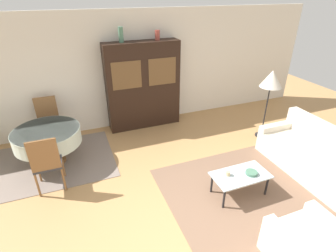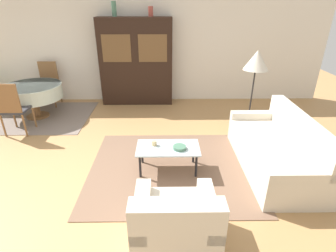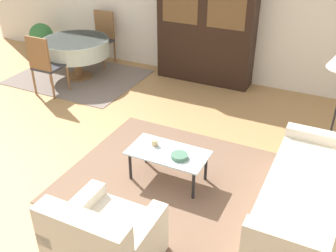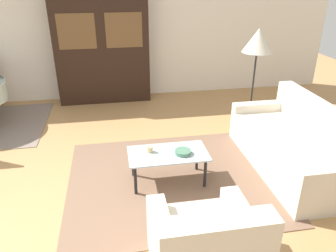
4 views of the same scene
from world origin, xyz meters
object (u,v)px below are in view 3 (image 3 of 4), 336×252
cup (155,143)px  potted_plant (42,38)px  dining_table (76,47)px  dining_chair_near (45,63)px  display_cabinet (206,26)px  couch (316,198)px  dining_chair_far (102,35)px  bowl (179,156)px  armchair (104,242)px  coffee_table (168,155)px

cup → potted_plant: size_ratio=0.11×
dining_table → dining_chair_near: dining_chair_near is taller
display_cabinet → dining_chair_near: display_cabinet is taller
couch → dining_chair_near: dining_chair_near is taller
dining_chair_far → potted_plant: dining_chair_far is taller
cup → bowl: cup is taller
cup → dining_chair_far: bearing=133.2°
dining_table → bowl: (3.07, -2.14, -0.16)m
dining_table → display_cabinet: bearing=22.9°
armchair → dining_chair_far: dining_chair_far is taller
dining_chair_near → potted_plant: (-1.38, 1.44, -0.18)m
dining_chair_near → bowl: (3.07, -1.30, -0.16)m
dining_table → potted_plant: dining_table is taller
coffee_table → dining_table: 3.58m
dining_chair_near → dining_chair_far: same height
couch → armchair: couch is taller
coffee_table → potted_plant: 5.05m
couch → bowl: bearing=93.8°
dining_chair_near → dining_chair_far: size_ratio=1.00×
couch → cup: couch is taller
coffee_table → dining_chair_near: dining_chair_near is taller
dining_table → potted_plant: 1.51m
potted_plant → couch: bearing=-23.9°
couch → dining_chair_far: size_ratio=1.92×
armchair → dining_table: (-2.96, 3.51, 0.28)m
armchair → potted_plant: (-4.34, 4.10, 0.09)m
dining_table → dining_chair_near: size_ratio=1.19×
cup → dining_chair_near: bearing=156.3°
coffee_table → cup: size_ratio=12.55×
dining_chair_far → potted_plant: bearing=10.0°
dining_chair_near → display_cabinet: bearing=39.0°
coffee_table → display_cabinet: size_ratio=0.46×
dining_table → coffee_table: bearing=-35.7°
dining_chair_near → potted_plant: bearing=133.7°
couch → display_cabinet: size_ratio=0.97×
dining_chair_far → cup: size_ratio=13.84×
display_cabinet → couch: bearing=-51.0°
display_cabinet → dining_chair_far: size_ratio=1.98×
dining_chair_near → cup: size_ratio=13.84×
armchair → dining_chair_near: dining_chair_near is taller
display_cabinet → dining_chair_far: display_cabinet is taller
armchair → dining_chair_far: size_ratio=0.82×
coffee_table → dining_chair_far: bearing=134.7°
armchair → cup: armchair is taller
dining_table → bowl: size_ratio=6.44×
dining_chair_near → potted_plant: size_ratio=1.46×
coffee_table → dining_table: size_ratio=0.76×
armchair → dining_chair_far: 5.27m
dining_chair_far → coffee_table: bearing=134.7°
armchair → bowl: 1.38m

